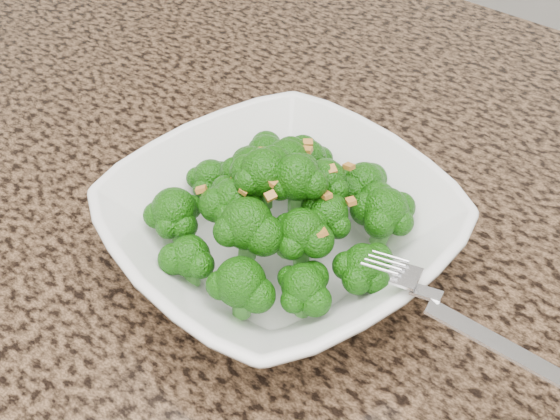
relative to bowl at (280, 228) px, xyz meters
The scene contains 5 objects.
granite_counter 0.09m from the bowl, 22.31° to the right, with size 1.64×1.04×0.03m, color brown.
bowl is the anchor object (origin of this frame).
broccoli_pile 0.06m from the bowl, behind, with size 0.22×0.22×0.06m, color #17590A, non-canonical shape.
garlic_topping 0.10m from the bowl, ahead, with size 0.13×0.13×0.01m, color #BC7C2D, non-canonical shape.
fork 0.14m from the bowl, ahead, with size 0.16×0.03×0.01m, color silver, non-canonical shape.
Camera 1 is at (0.16, 0.03, 1.31)m, focal length 45.00 mm.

